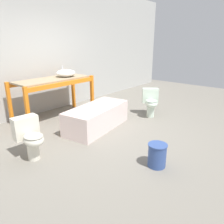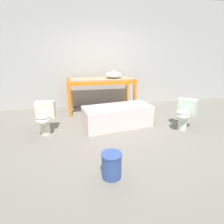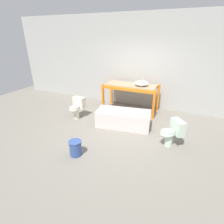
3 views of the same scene
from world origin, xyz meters
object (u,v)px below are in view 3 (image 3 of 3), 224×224
sink_basin (142,83)px  toilet_far (77,107)px  toilet_near (172,132)px  bathtub_main (123,118)px  bucket_white (76,148)px

sink_basin → toilet_far: 2.24m
toilet_near → bathtub_main: bearing=-147.1°
bathtub_main → bucket_white: size_ratio=4.56×
toilet_far → sink_basin: bearing=40.4°
sink_basin → bathtub_main: (-0.17, -1.18, -0.77)m
sink_basin → toilet_far: bearing=-144.4°
toilet_near → toilet_far: 3.00m
bathtub_main → toilet_near: (1.41, -0.46, 0.10)m
sink_basin → toilet_far: size_ratio=0.69×
bathtub_main → bucket_white: (-0.50, -1.71, -0.09)m
sink_basin → toilet_far: (-1.74, -1.25, -0.66)m
sink_basin → toilet_near: size_ratio=0.69×
bathtub_main → sink_basin: bearing=72.5°
toilet_near → bucket_white: (-1.91, -1.25, -0.19)m
bathtub_main → bucket_white: 1.79m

